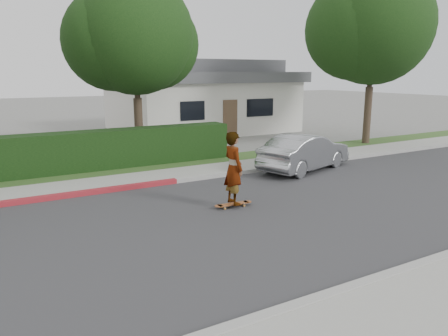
# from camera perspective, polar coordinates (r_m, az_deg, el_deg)

# --- Properties ---
(ground) EXTENTS (120.00, 120.00, 0.00)m
(ground) POSITION_cam_1_polar(r_m,az_deg,el_deg) (10.53, -2.23, -7.48)
(ground) COLOR slate
(ground) RESTS_ON ground
(road) EXTENTS (60.00, 8.00, 0.01)m
(road) POSITION_cam_1_polar(r_m,az_deg,el_deg) (10.53, -2.23, -7.45)
(road) COLOR #2D2D30
(road) RESTS_ON ground
(curb_near) EXTENTS (60.00, 0.20, 0.15)m
(curb_near) POSITION_cam_1_polar(r_m,az_deg,el_deg) (7.44, 13.33, -16.08)
(curb_near) COLOR #9E9E99
(curb_near) RESTS_ON ground
(sidewalk_near) EXTENTS (60.00, 1.60, 0.12)m
(sidewalk_near) POSITION_cam_1_polar(r_m,az_deg,el_deg) (6.92, 18.71, -18.92)
(sidewalk_near) COLOR gray
(sidewalk_near) RESTS_ON ground
(curb_far) EXTENTS (60.00, 0.20, 0.15)m
(curb_far) POSITION_cam_1_polar(r_m,az_deg,el_deg) (14.11, -10.05, -2.18)
(curb_far) COLOR #9E9E99
(curb_far) RESTS_ON ground
(sidewalk_far) EXTENTS (60.00, 1.60, 0.12)m
(sidewalk_far) POSITION_cam_1_polar(r_m,az_deg,el_deg) (14.94, -11.24, -1.47)
(sidewalk_far) COLOR gray
(sidewalk_far) RESTS_ON ground
(planting_strip) EXTENTS (60.00, 1.60, 0.10)m
(planting_strip) POSITION_cam_1_polar(r_m,az_deg,el_deg) (16.43, -13.07, -0.33)
(planting_strip) COLOR #2D4C1E
(planting_strip) RESTS_ON ground
(hedge) EXTENTS (15.00, 1.00, 1.50)m
(hedge) POSITION_cam_1_polar(r_m,az_deg,el_deg) (16.30, -23.94, 1.32)
(hedge) COLOR black
(hedge) RESTS_ON ground
(tree_center) EXTENTS (5.66, 4.84, 7.44)m
(tree_center) POSITION_cam_1_polar(r_m,az_deg,el_deg) (19.01, -11.77, 16.15)
(tree_center) COLOR #33261C
(tree_center) RESTS_ON ground
(tree_right) EXTENTS (6.32, 5.60, 8.56)m
(tree_right) POSITION_cam_1_polar(r_m,az_deg,el_deg) (23.14, 18.56, 16.86)
(tree_right) COLOR #33261C
(tree_right) RESTS_ON ground
(house) EXTENTS (10.60, 8.60, 4.30)m
(house) POSITION_cam_1_polar(r_m,az_deg,el_deg) (27.83, -3.13, 9.33)
(house) COLOR beige
(house) RESTS_ON ground
(skateboard) EXTENTS (1.11, 0.29, 0.10)m
(skateboard) POSITION_cam_1_polar(r_m,az_deg,el_deg) (11.83, 1.22, -4.73)
(skateboard) COLOR #B17330
(skateboard) RESTS_ON ground
(skateboarder) EXTENTS (0.49, 0.73, 1.96)m
(skateboarder) POSITION_cam_1_polar(r_m,az_deg,el_deg) (11.58, 1.24, -0.02)
(skateboarder) COLOR white
(skateboarder) RESTS_ON skateboard
(car_silver) EXTENTS (4.38, 2.58, 1.36)m
(car_silver) POSITION_cam_1_polar(r_m,az_deg,el_deg) (16.45, 10.52, 2.05)
(car_silver) COLOR #A1A3A8
(car_silver) RESTS_ON ground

